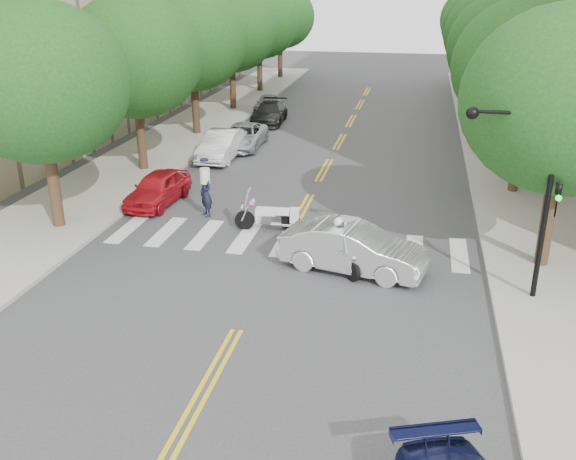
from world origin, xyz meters
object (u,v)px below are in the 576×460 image
(motorcycle_police, at_px, (337,247))
(officer_standing, at_px, (206,193))
(motorcycle_parked, at_px, (273,217))
(convertible, at_px, (353,248))

(motorcycle_police, relative_size, officer_standing, 0.99)
(motorcycle_parked, xyz_separation_m, convertible, (3.34, -2.93, 0.22))
(convertible, bearing_deg, motorcycle_parked, 61.47)
(motorcycle_parked, height_order, convertible, motorcycle_parked)
(convertible, bearing_deg, motorcycle_police, 113.37)
(motorcycle_parked, xyz_separation_m, officer_standing, (-3.02, 1.07, 0.39))
(motorcycle_parked, relative_size, officer_standing, 1.32)
(motorcycle_police, relative_size, motorcycle_parked, 0.75)
(motorcycle_police, xyz_separation_m, convertible, (0.51, 0.10, -0.05))
(motorcycle_police, distance_m, convertible, 0.53)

